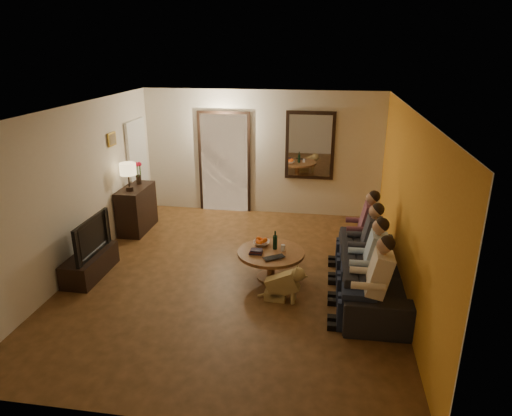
% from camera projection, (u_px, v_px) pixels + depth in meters
% --- Properties ---
extents(floor, '(5.00, 6.00, 0.01)m').
position_uv_depth(floor, '(234.00, 276.00, 7.20)').
color(floor, '#493013').
rests_on(floor, ground).
extents(ceiling, '(5.00, 6.00, 0.01)m').
position_uv_depth(ceiling, '(231.00, 109.00, 6.33)').
color(ceiling, white).
rests_on(ceiling, back_wall).
extents(back_wall, '(5.00, 0.02, 2.60)m').
position_uv_depth(back_wall, '(262.00, 153.00, 9.56)').
color(back_wall, beige).
rests_on(back_wall, floor).
extents(front_wall, '(5.00, 0.02, 2.60)m').
position_uv_depth(front_wall, '(164.00, 305.00, 3.98)').
color(front_wall, beige).
rests_on(front_wall, floor).
extents(left_wall, '(0.02, 6.00, 2.60)m').
position_uv_depth(left_wall, '(76.00, 190.00, 7.13)').
color(left_wall, beige).
rests_on(left_wall, floor).
extents(right_wall, '(0.02, 6.00, 2.60)m').
position_uv_depth(right_wall, '(407.00, 207.00, 6.40)').
color(right_wall, beige).
rests_on(right_wall, floor).
extents(orange_accent, '(0.01, 6.00, 2.60)m').
position_uv_depth(orange_accent, '(406.00, 207.00, 6.40)').
color(orange_accent, orange).
rests_on(orange_accent, right_wall).
extents(kitchen_doorway, '(1.00, 0.06, 2.10)m').
position_uv_depth(kitchen_doorway, '(225.00, 163.00, 9.74)').
color(kitchen_doorway, '#FFE0A5').
rests_on(kitchen_doorway, floor).
extents(door_trim, '(1.12, 0.04, 2.22)m').
position_uv_depth(door_trim, '(224.00, 164.00, 9.73)').
color(door_trim, black).
rests_on(door_trim, floor).
extents(fridge_glimpse, '(0.45, 0.03, 1.70)m').
position_uv_depth(fridge_glimpse, '(236.00, 171.00, 9.76)').
color(fridge_glimpse, silver).
rests_on(fridge_glimpse, floor).
extents(mirror_frame, '(1.00, 0.05, 1.40)m').
position_uv_depth(mirror_frame, '(310.00, 146.00, 9.30)').
color(mirror_frame, black).
rests_on(mirror_frame, back_wall).
extents(mirror_glass, '(0.86, 0.02, 1.26)m').
position_uv_depth(mirror_glass, '(310.00, 146.00, 9.28)').
color(mirror_glass, white).
rests_on(mirror_glass, back_wall).
extents(white_door, '(0.06, 0.85, 2.04)m').
position_uv_depth(white_door, '(138.00, 170.00, 9.36)').
color(white_door, white).
rests_on(white_door, floor).
extents(framed_art, '(0.03, 0.28, 0.24)m').
position_uv_depth(framed_art, '(112.00, 139.00, 8.15)').
color(framed_art, '#B28C33').
rests_on(framed_art, left_wall).
extents(art_canvas, '(0.01, 0.22, 0.18)m').
position_uv_depth(art_canvas, '(113.00, 139.00, 8.15)').
color(art_canvas, brown).
rests_on(art_canvas, left_wall).
extents(dresser, '(0.45, 0.98, 0.87)m').
position_uv_depth(dresser, '(137.00, 209.00, 8.85)').
color(dresser, black).
rests_on(dresser, floor).
extents(table_lamp, '(0.30, 0.30, 0.54)m').
position_uv_depth(table_lamp, '(129.00, 177.00, 8.41)').
color(table_lamp, beige).
rests_on(table_lamp, dresser).
extents(flower_vase, '(0.14, 0.14, 0.44)m').
position_uv_depth(flower_vase, '(138.00, 173.00, 8.84)').
color(flower_vase, red).
rests_on(flower_vase, dresser).
extents(tv_stand, '(0.45, 1.11, 0.37)m').
position_uv_depth(tv_stand, '(90.00, 264.00, 7.17)').
color(tv_stand, black).
rests_on(tv_stand, floor).
extents(tv, '(1.03, 0.14, 0.59)m').
position_uv_depth(tv, '(86.00, 236.00, 7.01)').
color(tv, black).
rests_on(tv, tv_stand).
extents(sofa, '(2.37, 0.95, 0.69)m').
position_uv_depth(sofa, '(373.00, 273.00, 6.57)').
color(sofa, black).
rests_on(sofa, floor).
extents(person_a, '(0.60, 0.40, 1.20)m').
position_uv_depth(person_a, '(373.00, 287.00, 5.67)').
color(person_a, tan).
rests_on(person_a, sofa).
extents(person_b, '(0.60, 0.40, 1.20)m').
position_uv_depth(person_b, '(369.00, 266.00, 6.22)').
color(person_b, tan).
rests_on(person_b, sofa).
extents(person_c, '(0.60, 0.40, 1.20)m').
position_uv_depth(person_c, '(366.00, 247.00, 6.78)').
color(person_c, tan).
rests_on(person_c, sofa).
extents(person_d, '(0.60, 0.40, 1.20)m').
position_uv_depth(person_d, '(363.00, 232.00, 7.34)').
color(person_d, tan).
rests_on(person_d, sofa).
extents(dog, '(0.57, 0.27, 0.56)m').
position_uv_depth(dog, '(282.00, 283.00, 6.42)').
color(dog, tan).
rests_on(dog, floor).
extents(coffee_table, '(1.22, 1.22, 0.45)m').
position_uv_depth(coffee_table, '(271.00, 265.00, 7.08)').
color(coffee_table, brown).
rests_on(coffee_table, floor).
extents(bowl, '(0.26, 0.26, 0.06)m').
position_uv_depth(bowl, '(261.00, 243.00, 7.22)').
color(bowl, white).
rests_on(bowl, coffee_table).
extents(oranges, '(0.20, 0.20, 0.08)m').
position_uv_depth(oranges, '(261.00, 239.00, 7.20)').
color(oranges, '#FF6215').
rests_on(oranges, bowl).
extents(wine_bottle, '(0.07, 0.07, 0.31)m').
position_uv_depth(wine_bottle, '(275.00, 240.00, 7.03)').
color(wine_bottle, black).
rests_on(wine_bottle, coffee_table).
extents(wine_glass, '(0.06, 0.06, 0.10)m').
position_uv_depth(wine_glass, '(283.00, 248.00, 7.00)').
color(wine_glass, silver).
rests_on(wine_glass, coffee_table).
extents(book_stack, '(0.20, 0.15, 0.07)m').
position_uv_depth(book_stack, '(256.00, 251.00, 6.93)').
color(book_stack, black).
rests_on(book_stack, coffee_table).
extents(laptop, '(0.39, 0.36, 0.03)m').
position_uv_depth(laptop, '(275.00, 259.00, 6.72)').
color(laptop, black).
rests_on(laptop, coffee_table).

